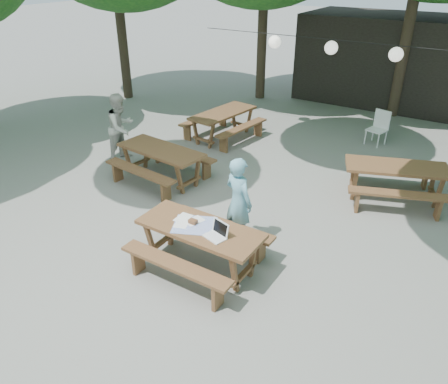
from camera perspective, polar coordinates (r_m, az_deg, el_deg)
ground at (r=7.74m, az=-2.36°, el=-6.69°), size 80.00×80.00×0.00m
pavilion at (r=16.28m, az=21.47°, el=15.77°), size 6.00×3.00×2.80m
main_picnic_table at (r=7.00m, az=-3.09°, el=-7.09°), size 2.00×1.58×0.75m
picnic_table_nw at (r=9.81m, az=-8.12°, el=3.66°), size 2.07×1.75×0.75m
picnic_table_ne at (r=9.58m, az=21.34°, el=1.24°), size 2.33×2.15×0.75m
picnic_table_far_w at (r=12.09m, az=-0.13°, el=8.80°), size 1.82×2.09×0.75m
woman at (r=7.37m, az=1.91°, el=-1.26°), size 0.68×0.55×1.60m
second_person at (r=10.89m, az=-13.29°, el=8.22°), size 0.67×0.83×1.65m
plastic_chair at (r=12.41m, az=19.26°, el=7.06°), size 0.54×0.54×0.90m
laptop at (r=6.54m, az=-0.87°, el=-5.37°), size 0.39×0.34×0.24m
tabletop_clutter at (r=6.86m, az=-4.02°, el=-4.18°), size 0.82×0.77×0.08m
paper_lanterns at (r=11.99m, az=13.89°, el=17.83°), size 9.00×0.34×0.38m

